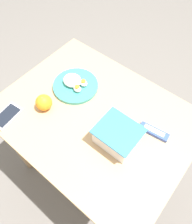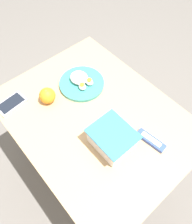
% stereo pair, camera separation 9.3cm
% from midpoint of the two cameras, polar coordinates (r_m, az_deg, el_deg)
% --- Properties ---
extents(ground_plane, '(10.00, 10.00, 0.00)m').
position_cam_midpoint_polar(ground_plane, '(1.70, 1.38, -14.51)').
color(ground_plane, '#66605B').
extents(table, '(0.91, 0.70, 0.74)m').
position_cam_midpoint_polar(table, '(1.13, 2.01, -4.47)').
color(table, tan).
rests_on(table, ground_plane).
extents(food_container, '(0.18, 0.16, 0.10)m').
position_cam_midpoint_polar(food_container, '(0.92, 7.10, -7.30)').
color(food_container, white).
rests_on(food_container, table).
extents(orange_fruit, '(0.08, 0.08, 0.08)m').
position_cam_midpoint_polar(orange_fruit, '(1.05, -10.17, 4.06)').
color(orange_fruit, orange).
rests_on(orange_fruit, table).
extents(rice_plate, '(0.23, 0.23, 0.06)m').
position_cam_midpoint_polar(rice_plate, '(1.12, -1.46, 7.65)').
color(rice_plate, teal).
rests_on(rice_plate, table).
extents(candy_bar, '(0.14, 0.06, 0.02)m').
position_cam_midpoint_polar(candy_bar, '(0.99, 16.79, -7.27)').
color(candy_bar, '#334C9E').
rests_on(candy_bar, table).
extents(cell_phone, '(0.09, 0.15, 0.01)m').
position_cam_midpoint_polar(cell_phone, '(1.11, -19.08, 1.93)').
color(cell_phone, '#ADADB2').
rests_on(cell_phone, table).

